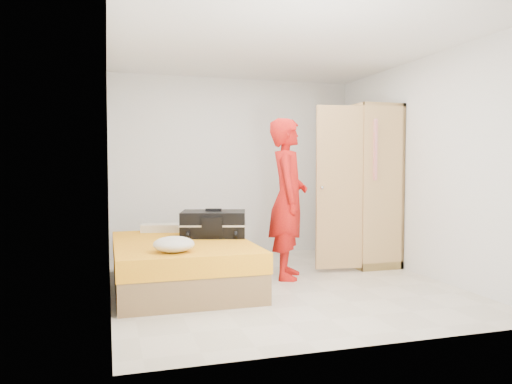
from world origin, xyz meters
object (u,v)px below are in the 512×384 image
object	(u,v)px
bed	(182,264)
suitcase	(214,224)
wardrobe	(359,189)
round_cushion	(174,244)
person	(288,199)

from	to	relation	value
bed	suitcase	xyz separation A→B (m)	(0.41, 0.26, 0.39)
wardrobe	suitcase	size ratio (longest dim) A/B	2.43
wardrobe	suitcase	xyz separation A→B (m)	(-2.09, -0.40, -0.35)
wardrobe	round_cushion	distance (m)	3.02
person	round_cushion	world-z (taller)	person
suitcase	round_cushion	size ratio (longest dim) A/B	2.20
bed	suitcase	bearing A→B (deg)	32.76
person	round_cushion	distance (m)	1.66
bed	person	xyz separation A→B (m)	(1.26, 0.08, 0.68)
wardrobe	suitcase	distance (m)	2.16
round_cushion	bed	bearing A→B (deg)	75.99
person	suitcase	xyz separation A→B (m)	(-0.85, 0.18, -0.29)
suitcase	wardrobe	bearing A→B (deg)	26.27
bed	round_cushion	world-z (taller)	round_cushion
bed	wardrobe	size ratio (longest dim) A/B	0.96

